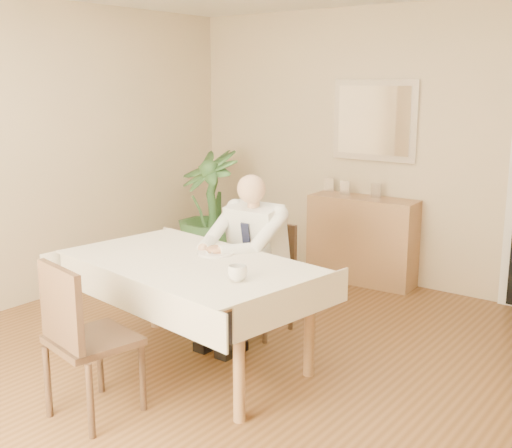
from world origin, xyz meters
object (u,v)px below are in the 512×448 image
Objects in this scene: chair_near at (80,332)px; sideboard at (362,240)px; dining_table at (189,273)px; seated_man at (244,251)px; chair_far at (266,271)px; coffee_mug at (237,273)px; potted_palm at (210,210)px.

sideboard is at bearing 100.51° from chair_near.
dining_table is 1.49× the size of seated_man.
chair_near is 0.76× the size of seated_man.
seated_man is 1.85m from sideboard.
coffee_mug reaches higher than chair_far.
potted_palm is at bearing -163.59° from sideboard.
seated_man is (0.00, -0.28, 0.22)m from chair_far.
seated_man is 1.02× the size of potted_palm.
seated_man is at bearing -93.38° from chair_far.
potted_palm is at bearing 138.30° from seated_man.
chair_far is 1.76m from chair_near.
chair_near reaches higher than chair_far.
dining_table is 0.90m from chair_near.
dining_table is 0.59m from seated_man.
coffee_mug is at bearing -45.69° from potted_palm.
chair_near is (-0.01, -1.76, 0.07)m from chair_far.
sideboard is 0.85× the size of potted_palm.
sideboard is (0.03, 1.82, -0.28)m from seated_man.
seated_man is (0.01, 1.48, 0.16)m from chair_near.
dining_table is 2.38m from potted_palm.
potted_palm reaches higher than dining_table.
chair_far is 0.68× the size of potted_palm.
chair_far reaches higher than sideboard.
chair_near is at bearing -82.44° from dining_table.
chair_near is at bearing -126.17° from coffee_mug.
dining_table is at bearing -52.41° from potted_palm.
potted_palm reaches higher than sideboard.
dining_table is 1.51× the size of potted_palm.
chair_far is 1.54m from sideboard.
chair_near is (-0.01, -0.89, -0.13)m from dining_table.
coffee_mug is at bearing -7.51° from dining_table.
dining_table is 1.96× the size of chair_near.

